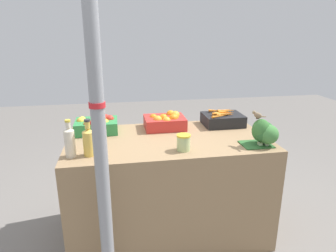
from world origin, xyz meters
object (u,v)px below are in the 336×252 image
object	(u,v)px
orange_crate	(166,121)
juice_bottle_golden	(89,141)
apple_crate	(96,125)
support_pole	(99,125)
juice_bottle_cloudy	(70,141)
sparrow_bird	(258,115)
broccoli_pile	(264,133)
carrot_crate	(223,119)
pickle_jar	(184,142)

from	to	relation	value
orange_crate	juice_bottle_golden	size ratio (longest dim) A/B	1.35
juice_bottle_golden	apple_crate	bearing A→B (deg)	87.44
support_pole	apple_crate	size ratio (longest dim) A/B	6.74
juice_bottle_cloudy	juice_bottle_golden	bearing A→B (deg)	0.00
apple_crate	sparrow_bird	bearing A→B (deg)	-23.59
orange_crate	broccoli_pile	world-z (taller)	broccoli_pile
apple_crate	broccoli_pile	size ratio (longest dim) A/B	1.39
orange_crate	sparrow_bird	xyz separation A→B (m)	(0.59, -0.51, 0.17)
juice_bottle_golden	sparrow_bird	size ratio (longest dim) A/B	1.92
support_pole	orange_crate	xyz separation A→B (m)	(0.51, 0.84, -0.26)
broccoli_pile	juice_bottle_cloudy	world-z (taller)	juice_bottle_cloudy
juice_bottle_cloudy	apple_crate	bearing A→B (deg)	73.99
carrot_crate	pickle_jar	world-z (taller)	carrot_crate
carrot_crate	sparrow_bird	bearing A→B (deg)	-82.36
orange_crate	carrot_crate	distance (m)	0.52
orange_crate	pickle_jar	xyz separation A→B (m)	(0.04, -0.52, -0.00)
orange_crate	sparrow_bird	bearing A→B (deg)	-40.99
sparrow_bird	pickle_jar	bearing A→B (deg)	75.69
carrot_crate	broccoli_pile	xyz separation A→B (m)	(0.12, -0.54, 0.04)
juice_bottle_cloudy	juice_bottle_golden	world-z (taller)	juice_bottle_cloudy
carrot_crate	broccoli_pile	size ratio (longest dim) A/B	1.39
support_pole	apple_crate	distance (m)	0.89
apple_crate	juice_bottle_cloudy	world-z (taller)	juice_bottle_cloudy
support_pole	juice_bottle_cloudy	world-z (taller)	support_pole
broccoli_pile	pickle_jar	bearing A→B (deg)	178.88
pickle_jar	sparrow_bird	world-z (taller)	sparrow_bird
carrot_crate	juice_bottle_cloudy	distance (m)	1.35
orange_crate	broccoli_pile	size ratio (longest dim) A/B	1.39
broccoli_pile	pickle_jar	xyz separation A→B (m)	(-0.60, 0.01, -0.04)
support_pole	broccoli_pile	size ratio (longest dim) A/B	9.36
carrot_crate	pickle_jar	xyz separation A→B (m)	(-0.48, -0.52, 0.00)
juice_bottle_golden	juice_bottle_cloudy	bearing A→B (deg)	180.00
orange_crate	support_pole	bearing A→B (deg)	-121.34
juice_bottle_golden	support_pole	bearing A→B (deg)	-74.45
juice_bottle_golden	broccoli_pile	bearing A→B (deg)	-1.46
support_pole	apple_crate	bearing A→B (deg)	94.87
support_pole	sparrow_bird	distance (m)	1.16
orange_crate	pickle_jar	distance (m)	0.53
juice_bottle_cloudy	sparrow_bird	xyz separation A→B (m)	(1.32, -0.01, 0.12)
juice_bottle_golden	pickle_jar	size ratio (longest dim) A/B	2.19
carrot_crate	juice_bottle_cloudy	bearing A→B (deg)	-158.08
orange_crate	juice_bottle_golden	distance (m)	0.79
apple_crate	carrot_crate	bearing A→B (deg)	-0.12
support_pole	sparrow_bird	bearing A→B (deg)	16.83
pickle_jar	juice_bottle_golden	bearing A→B (deg)	178.22
carrot_crate	pickle_jar	bearing A→B (deg)	-132.49
apple_crate	orange_crate	world-z (taller)	orange_crate
broccoli_pile	sparrow_bird	size ratio (longest dim) A/B	1.86
support_pole	pickle_jar	bearing A→B (deg)	30.03
carrot_crate	orange_crate	bearing A→B (deg)	179.95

